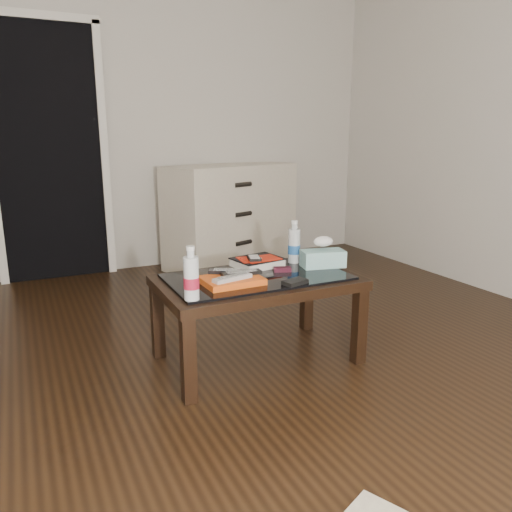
{
  "coord_description": "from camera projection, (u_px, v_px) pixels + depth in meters",
  "views": [
    {
      "loc": [
        -0.66,
        -1.87,
        1.17
      ],
      "look_at": [
        0.42,
        0.39,
        0.55
      ],
      "focal_mm": 35.0,
      "sensor_mm": 36.0,
      "label": 1
    }
  ],
  "objects": [
    {
      "name": "ground",
      "position": [
        209.0,
        406.0,
        2.19
      ],
      "size": [
        5.0,
        5.0,
        0.0
      ],
      "primitive_type": "plane",
      "color": "black",
      "rests_on": "ground"
    },
    {
      "name": "room_shell",
      "position": [
        198.0,
        5.0,
        1.8
      ],
      "size": [
        5.0,
        5.0,
        5.0
      ],
      "color": "beige",
      "rests_on": "ground"
    },
    {
      "name": "doorway",
      "position": [
        49.0,
        152.0,
        3.94
      ],
      "size": [
        0.9,
        0.08,
        2.07
      ],
      "color": "black",
      "rests_on": "ground"
    },
    {
      "name": "coffee_table",
      "position": [
        257.0,
        288.0,
        2.56
      ],
      "size": [
        1.0,
        0.6,
        0.46
      ],
      "color": "black",
      "rests_on": "ground"
    },
    {
      "name": "dresser",
      "position": [
        231.0,
        215.0,
        4.48
      ],
      "size": [
        1.3,
        0.86,
        0.9
      ],
      "rotation": [
        0.0,
        0.0,
        0.33
      ],
      "color": "beige",
      "rests_on": "ground"
    },
    {
      "name": "magazines",
      "position": [
        232.0,
        280.0,
        2.41
      ],
      "size": [
        0.29,
        0.22,
        0.03
      ],
      "primitive_type": "cube",
      "rotation": [
        0.0,
        0.0,
        0.03
      ],
      "color": "#D85114",
      "rests_on": "coffee_table"
    },
    {
      "name": "remote_silver",
      "position": [
        232.0,
        278.0,
        2.36
      ],
      "size": [
        0.21,
        0.09,
        0.02
      ],
      "primitive_type": "cube",
      "rotation": [
        0.0,
        0.0,
        0.21
      ],
      "color": "#A6A6AB",
      "rests_on": "magazines"
    },
    {
      "name": "remote_black_front",
      "position": [
        241.0,
        273.0,
        2.44
      ],
      "size": [
        0.2,
        0.06,
        0.02
      ],
      "primitive_type": "cube",
      "rotation": [
        0.0,
        0.0,
        -0.07
      ],
      "color": "black",
      "rests_on": "magazines"
    },
    {
      "name": "remote_black_back",
      "position": [
        229.0,
        271.0,
        2.47
      ],
      "size": [
        0.2,
        0.14,
        0.02
      ],
      "primitive_type": "cube",
      "rotation": [
        0.0,
        0.0,
        -0.51
      ],
      "color": "black",
      "rests_on": "magazines"
    },
    {
      "name": "textbook",
      "position": [
        257.0,
        262.0,
        2.71
      ],
      "size": [
        0.28,
        0.24,
        0.05
      ],
      "primitive_type": "cube",
      "rotation": [
        0.0,
        0.0,
        0.17
      ],
      "color": "black",
      "rests_on": "coffee_table"
    },
    {
      "name": "dvd_mailers",
      "position": [
        256.0,
        259.0,
        2.69
      ],
      "size": [
        0.2,
        0.15,
        0.01
      ],
      "primitive_type": "cube",
      "rotation": [
        0.0,
        0.0,
        -0.09
      ],
      "color": "red",
      "rests_on": "textbook"
    },
    {
      "name": "ipod",
      "position": [
        254.0,
        258.0,
        2.66
      ],
      "size": [
        0.09,
        0.12,
        0.02
      ],
      "primitive_type": "cube",
      "rotation": [
        0.0,
        0.0,
        -0.28
      ],
      "color": "black",
      "rests_on": "dvd_mailers"
    },
    {
      "name": "flip_phone",
      "position": [
        282.0,
        269.0,
        2.62
      ],
      "size": [
        0.1,
        0.08,
        0.02
      ],
      "primitive_type": "cube",
      "rotation": [
        0.0,
        0.0,
        -0.37
      ],
      "color": "black",
      "rests_on": "coffee_table"
    },
    {
      "name": "wallet",
      "position": [
        295.0,
        282.0,
        2.4
      ],
      "size": [
        0.13,
        0.1,
        0.02
      ],
      "primitive_type": "cube",
      "rotation": [
        0.0,
        0.0,
        0.27
      ],
      "color": "black",
      "rests_on": "coffee_table"
    },
    {
      "name": "water_bottle_left",
      "position": [
        191.0,
        273.0,
        2.15
      ],
      "size": [
        0.07,
        0.07,
        0.24
      ],
      "primitive_type": "cylinder",
      "rotation": [
        0.0,
        0.0,
        -0.08
      ],
      "color": "silver",
      "rests_on": "coffee_table"
    },
    {
      "name": "water_bottle_right",
      "position": [
        294.0,
        242.0,
        2.77
      ],
      "size": [
        0.08,
        0.08,
        0.24
      ],
      "primitive_type": "cylinder",
      "rotation": [
        0.0,
        0.0,
        0.32
      ],
      "color": "silver",
      "rests_on": "coffee_table"
    },
    {
      "name": "tissue_box",
      "position": [
        323.0,
        258.0,
        2.7
      ],
      "size": [
        0.25,
        0.17,
        0.09
      ],
      "primitive_type": "cube",
      "rotation": [
        0.0,
        0.0,
        -0.22
      ],
      "color": "teal",
      "rests_on": "coffee_table"
    }
  ]
}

